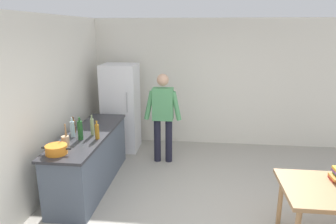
% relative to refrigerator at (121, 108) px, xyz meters
% --- Properties ---
extents(ground_plane, '(14.00, 14.00, 0.00)m').
position_rel_refrigerator_xyz_m(ground_plane, '(1.90, -2.40, -0.90)').
color(ground_plane, '#9E998E').
extents(wall_back, '(6.40, 0.12, 2.70)m').
position_rel_refrigerator_xyz_m(wall_back, '(1.90, 0.60, 0.45)').
color(wall_back, silver).
rests_on(wall_back, ground_plane).
extents(wall_left, '(0.12, 5.60, 2.70)m').
position_rel_refrigerator_xyz_m(wall_left, '(-0.70, -2.20, 0.45)').
color(wall_left, silver).
rests_on(wall_left, ground_plane).
extents(kitchen_counter, '(0.64, 2.20, 0.90)m').
position_rel_refrigerator_xyz_m(kitchen_counter, '(-0.10, -1.60, -0.45)').
color(kitchen_counter, '#4C5666').
rests_on(kitchen_counter, ground_plane).
extents(refrigerator, '(0.70, 0.67, 1.80)m').
position_rel_refrigerator_xyz_m(refrigerator, '(0.00, 0.00, 0.00)').
color(refrigerator, white).
rests_on(refrigerator, ground_plane).
extents(person, '(0.70, 0.22, 1.70)m').
position_rel_refrigerator_xyz_m(person, '(0.95, -0.55, 0.08)').
color(person, '#1E1E2D').
rests_on(person, ground_plane).
extents(cooking_pot, '(0.40, 0.28, 0.12)m').
position_rel_refrigerator_xyz_m(cooking_pot, '(-0.22, -2.44, 0.06)').
color(cooking_pot, orange).
rests_on(cooking_pot, kitchen_counter).
extents(utensil_jar, '(0.11, 0.11, 0.32)m').
position_rel_refrigerator_xyz_m(utensil_jar, '(-0.22, -2.15, 0.08)').
color(utensil_jar, tan).
rests_on(utensil_jar, kitchen_counter).
extents(bottle_vinegar_tall, '(0.06, 0.06, 0.32)m').
position_rel_refrigerator_xyz_m(bottle_vinegar_tall, '(0.00, -1.68, 0.14)').
color(bottle_vinegar_tall, gray).
rests_on(bottle_vinegar_tall, kitchen_counter).
extents(bottle_beer_brown, '(0.06, 0.06, 0.26)m').
position_rel_refrigerator_xyz_m(bottle_beer_brown, '(-0.33, -1.61, 0.11)').
color(bottle_beer_brown, '#5B3314').
rests_on(bottle_beer_brown, kitchen_counter).
extents(bottle_oil_amber, '(0.06, 0.06, 0.28)m').
position_rel_refrigerator_xyz_m(bottle_oil_amber, '(0.13, -1.84, 0.12)').
color(bottle_oil_amber, '#996619').
rests_on(bottle_oil_amber, kitchen_counter).
extents(bottle_water_clear, '(0.07, 0.07, 0.30)m').
position_rel_refrigerator_xyz_m(bottle_water_clear, '(-0.27, -1.79, 0.13)').
color(bottle_water_clear, silver).
rests_on(bottle_water_clear, kitchen_counter).
extents(bottle_wine_green, '(0.08, 0.08, 0.34)m').
position_rel_refrigerator_xyz_m(bottle_wine_green, '(-0.11, -1.89, 0.15)').
color(bottle_wine_green, '#1E5123').
rests_on(bottle_wine_green, kitchen_counter).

